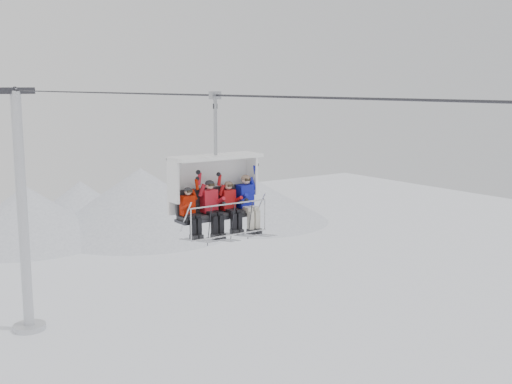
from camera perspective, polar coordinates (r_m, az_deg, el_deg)
lift_tower_right at (r=37.44m, az=-19.96°, el=-3.14°), size 2.00×1.80×13.48m
haul_cable at (r=16.41m, az=0.00°, el=8.51°), size 0.06×50.00×0.06m
chairlift_carrier at (r=18.38m, az=-3.80°, el=0.57°), size 2.67×1.17×3.98m
skier_far_left at (r=17.71m, az=-5.89°, el=-1.65°), size 0.37×1.69×1.50m
skier_center_left at (r=18.06m, az=-4.00°, el=-1.21°), size 0.43×1.69×1.71m
skier_center_right at (r=18.39m, az=-2.32°, el=-1.13°), size 0.40×1.69×1.58m
skier_far_right at (r=18.72m, az=-0.79°, el=-0.73°), size 0.46×1.69×1.79m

